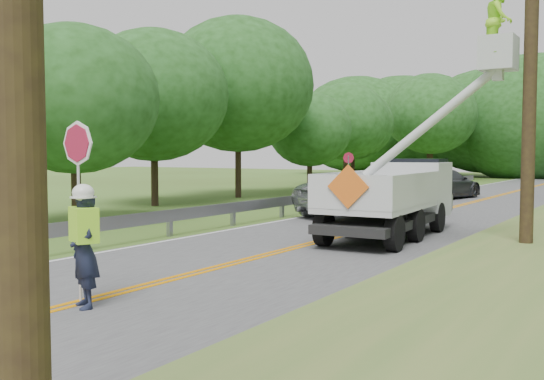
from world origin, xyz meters
The scene contains 9 objects.
ground centered at (0.00, 0.00, 0.00)m, with size 140.00×140.00×0.00m, color #40551F.
road centered at (0.00, 14.00, 0.01)m, with size 7.20×96.00×0.03m.
guardrail centered at (-4.02, 14.91, 0.55)m, with size 0.18×48.00×0.77m.
treeline_left centered at (-10.73, 29.82, 5.21)m, with size 10.33×54.12×9.58m.
flagger centered at (0.31, 0.31, 1.03)m, with size 1.11×0.64×2.83m.
bucket_truck centered at (1.45, 10.76, 1.45)m, with size 4.69×6.37×6.22m.
suv_silver centered at (-1.34, 14.94, 0.85)m, with size 2.75×5.96×1.66m, color #B1B4B9.
suv_darkgrey centered at (-1.92, 25.10, 0.78)m, with size 2.14×5.27×1.53m, color #35383D.
stop_sign_permanent centered at (-4.33, 19.01, 1.57)m, with size 0.51×0.11×2.39m.
Camera 1 is at (7.62, -5.77, 2.35)m, focal length 40.14 mm.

